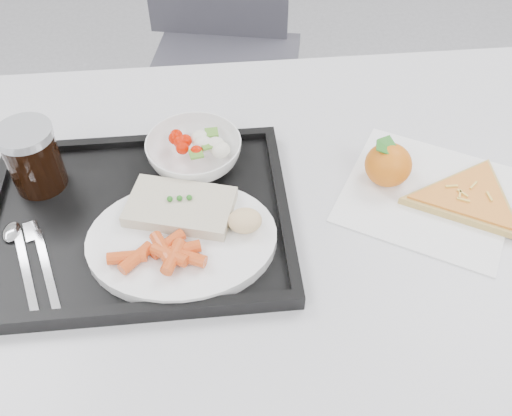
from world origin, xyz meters
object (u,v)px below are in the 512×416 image
(table, at_px, (253,235))
(tangerine, at_px, (388,164))
(dinner_plate, at_px, (182,240))
(pizza_slice, at_px, (469,198))
(cola_glass, at_px, (33,157))
(salad_bowl, at_px, (194,152))
(tray, at_px, (139,220))
(chair, at_px, (220,32))

(table, relative_size, tangerine, 15.10)
(dinner_plate, distance_m, pizza_slice, 0.45)
(table, relative_size, cola_glass, 11.11)
(table, distance_m, pizza_slice, 0.34)
(salad_bowl, relative_size, cola_glass, 1.41)
(salad_bowl, bearing_deg, tangerine, -10.20)
(table, distance_m, tray, 0.19)
(salad_bowl, bearing_deg, tray, -129.16)
(table, relative_size, dinner_plate, 4.44)
(chair, bearing_deg, tangerine, -74.82)
(cola_glass, bearing_deg, salad_bowl, 5.13)
(cola_glass, distance_m, pizza_slice, 0.67)
(dinner_plate, height_order, salad_bowl, salad_bowl)
(dinner_plate, distance_m, cola_glass, 0.27)
(chair, distance_m, tangerine, 0.91)
(table, height_order, cola_glass, cola_glass)
(dinner_plate, relative_size, tangerine, 3.40)
(table, bearing_deg, dinner_plate, -145.32)
(dinner_plate, bearing_deg, pizza_slice, 6.55)
(salad_bowl, height_order, pizza_slice, salad_bowl)
(table, bearing_deg, salad_bowl, 132.79)
(chair, distance_m, dinner_plate, 0.99)
(dinner_plate, relative_size, salad_bowl, 1.78)
(chair, height_order, pizza_slice, chair)
(tray, distance_m, tangerine, 0.40)
(table, height_order, dinner_plate, dinner_plate)
(dinner_plate, distance_m, tangerine, 0.35)
(table, xyz_separation_m, tangerine, (0.22, 0.04, 0.10))
(salad_bowl, xyz_separation_m, cola_glass, (-0.24, -0.02, 0.03))
(chair, distance_m, salad_bowl, 0.83)
(table, xyz_separation_m, dinner_plate, (-0.11, -0.07, 0.09))
(salad_bowl, bearing_deg, dinner_plate, -97.64)
(chair, bearing_deg, salad_bowl, -95.38)
(tray, distance_m, pizza_slice, 0.51)
(tangerine, height_order, pizza_slice, tangerine)
(table, height_order, pizza_slice, pizza_slice)
(pizza_slice, bearing_deg, tray, 179.14)
(tray, bearing_deg, chair, 79.73)
(table, height_order, tangerine, tangerine)
(chair, height_order, dinner_plate, chair)
(tangerine, xyz_separation_m, pizza_slice, (0.12, -0.06, -0.02))
(table, bearing_deg, chair, 90.72)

